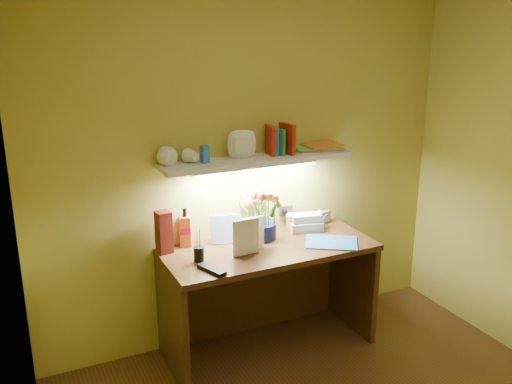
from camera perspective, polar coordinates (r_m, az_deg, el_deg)
desk at (r=3.92m, az=1.28°, el=-10.56°), size 1.40×0.60×0.75m
flower_bouquet at (r=3.84m, az=0.43°, el=-1.90°), size 0.28×0.28×0.39m
telephone at (r=4.05m, az=4.91°, el=-2.84°), size 0.26×0.22×0.14m
desk_clock at (r=4.20m, az=6.87°, el=-2.49°), size 0.10×0.07×0.09m
whisky_bottle at (r=3.76m, az=-7.09°, el=-3.51°), size 0.09×0.09×0.26m
whisky_box at (r=3.67m, az=-9.20°, el=-3.99°), size 0.10×0.10×0.28m
pen_cup at (r=3.54m, az=-5.75°, el=-5.71°), size 0.07×0.07×0.16m
art_card at (r=3.80m, az=-3.10°, el=-3.71°), size 0.20×0.09×0.19m
tv_remote at (r=3.42m, az=-4.45°, el=-7.73°), size 0.12×0.21×0.02m
blue_folder at (r=3.85m, az=7.54°, el=-5.01°), size 0.42×0.39×0.01m
desk_book_a at (r=3.56m, az=-2.32°, el=-4.75°), size 0.18×0.03×0.24m
desk_book_b at (r=3.64m, az=-1.51°, el=-4.38°), size 0.16×0.02×0.22m
wall_shelf at (r=3.74m, az=0.22°, el=3.77°), size 1.32×0.33×0.24m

